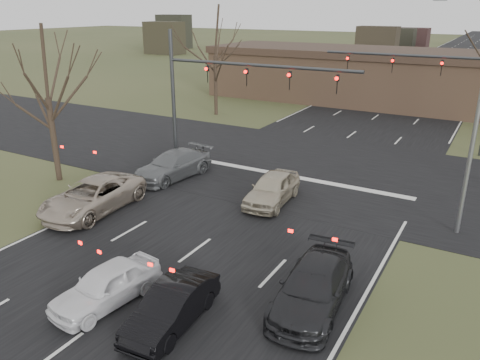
% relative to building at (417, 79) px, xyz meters
% --- Properties ---
extents(ground, '(360.00, 360.00, 0.00)m').
position_rel_building_xyz_m(ground, '(-2.00, -38.00, -2.67)').
color(ground, '#3B4625').
rests_on(ground, ground).
extents(road_main, '(14.00, 300.00, 0.02)m').
position_rel_building_xyz_m(road_main, '(-2.00, 22.00, -2.66)').
color(road_main, black).
rests_on(road_main, ground).
extents(road_cross, '(200.00, 14.00, 0.02)m').
position_rel_building_xyz_m(road_cross, '(-2.00, -23.00, -2.65)').
color(road_cross, black).
rests_on(road_cross, ground).
extents(building, '(42.40, 10.40, 5.30)m').
position_rel_building_xyz_m(building, '(0.00, 0.00, 0.00)').
color(building, '#8A654A').
rests_on(building, ground).
extents(mast_arm_near, '(12.12, 0.24, 8.00)m').
position_rel_building_xyz_m(mast_arm_near, '(-7.23, -25.00, 2.41)').
color(mast_arm_near, '#383A3D').
rests_on(mast_arm_near, ground).
extents(mast_arm_far, '(11.12, 0.24, 8.00)m').
position_rel_building_xyz_m(mast_arm_far, '(4.18, -15.00, 2.35)').
color(mast_arm_far, '#383A3D').
rests_on(mast_arm_far, ground).
extents(streetlight_right_near, '(2.34, 0.25, 10.00)m').
position_rel_building_xyz_m(streetlight_right_near, '(6.82, -28.00, 2.92)').
color(streetlight_right_near, gray).
rests_on(streetlight_right_near, ground).
extents(tree_left_near, '(5.10, 5.10, 8.50)m').
position_rel_building_xyz_m(tree_left_near, '(-13.50, -32.00, 3.90)').
color(tree_left_near, black).
rests_on(tree_left_near, ground).
extents(tree_left_far, '(5.70, 5.70, 9.50)m').
position_rel_building_xyz_m(tree_left_far, '(-15.00, -13.00, 4.68)').
color(tree_left_far, black).
rests_on(tree_left_far, ground).
extents(car_silver_suv, '(2.90, 5.72, 1.55)m').
position_rel_building_xyz_m(car_silver_suv, '(-8.50, -34.16, -1.89)').
color(car_silver_suv, '#B3A491').
rests_on(car_silver_suv, ground).
extents(car_white_sedan, '(2.06, 4.06, 1.33)m').
position_rel_building_xyz_m(car_white_sedan, '(-2.50, -39.33, -2.00)').
color(car_white_sedan, white).
rests_on(car_white_sedan, ground).
extents(car_black_hatch, '(1.65, 3.97, 1.28)m').
position_rel_building_xyz_m(car_black_hatch, '(0.08, -39.18, -2.03)').
color(car_black_hatch, black).
rests_on(car_black_hatch, ground).
extents(car_charcoal_sedan, '(2.42, 5.02, 1.41)m').
position_rel_building_xyz_m(car_charcoal_sedan, '(3.47, -36.13, -1.96)').
color(car_charcoal_sedan, black).
rests_on(car_charcoal_sedan, ground).
extents(car_grey_ahead, '(2.77, 5.39, 1.49)m').
position_rel_building_xyz_m(car_grey_ahead, '(-8.06, -28.45, -1.92)').
color(car_grey_ahead, slate).
rests_on(car_grey_ahead, ground).
extents(car_silver_ahead, '(2.11, 4.54, 1.50)m').
position_rel_building_xyz_m(car_silver_ahead, '(-1.50, -28.96, -1.91)').
color(car_silver_ahead, '#BFB49A').
rests_on(car_silver_ahead, ground).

